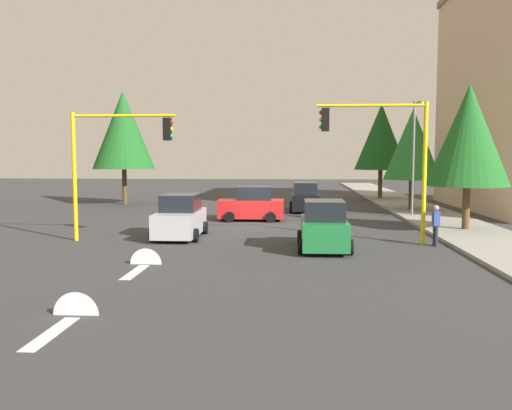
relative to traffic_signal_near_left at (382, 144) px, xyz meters
name	(u,v)px	position (x,y,z in m)	size (l,w,h in m)	color
ground_plane	(255,225)	(-6.00, -5.74, -4.20)	(120.00, 120.00, 0.00)	#353538
sidewalk_kerb	(430,215)	(-11.00, 4.76, -4.13)	(80.00, 4.00, 0.15)	gray
lane_arrow_near	(142,267)	(5.51, -8.74, -4.20)	(2.40, 1.10, 1.10)	silver
lane_arrow_mid	(67,322)	(11.51, -8.74, -4.20)	(2.40, 1.10, 1.10)	silver
traffic_signal_near_left	(382,144)	(0.00, 0.00, 0.00)	(0.36, 4.59, 5.96)	yellow
traffic_signal_near_right	(115,150)	(0.00, -11.42, -0.24)	(0.36, 4.59, 5.59)	yellow
street_lamp_curbside	(415,145)	(-9.61, 3.46, 0.15)	(2.15, 0.28, 7.00)	slate
tree_roadside_near	(469,135)	(-4.00, 4.76, 0.51)	(3.94, 3.94, 7.19)	brown
tree_roadside_far	(381,137)	(-24.00, 3.76, 1.17)	(4.47, 4.47, 8.18)	brown
tree_roadside_mid	(413,144)	(-14.00, 4.26, 0.31)	(3.78, 3.78, 6.89)	brown
tree_opposite_side	(123,130)	(-18.00, -16.74, 1.52)	(4.74, 4.74, 8.70)	brown
car_red	(252,205)	(-8.00, -6.07, -3.31)	(2.02, 3.75, 1.98)	red
car_black	(305,198)	(-13.47, -2.90, -3.30)	(4.14, 2.07, 1.98)	black
car_silver	(180,218)	(-1.21, -8.84, -3.30)	(4.07, 2.09, 1.98)	#B2B5BA
car_green	(324,227)	(1.57, -2.49, -3.31)	(3.91, 2.06, 1.98)	#1E7238
pedestrian_crossing	(436,224)	(0.42, 2.17, -3.29)	(0.40, 0.24, 1.70)	#262638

